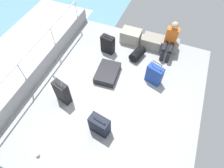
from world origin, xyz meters
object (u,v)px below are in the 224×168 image
(cargo_crate_1, at_px, (152,42))
(passenger_seated, at_px, (170,39))
(cargo_crate_2, at_px, (169,45))
(suitcase_3, at_px, (100,125))
(duffel_bag, at_px, (137,54))
(paper_cup, at_px, (37,154))
(suitcase_4, at_px, (108,73))
(suitcase_1, at_px, (154,75))
(suitcase_0, at_px, (108,44))
(cargo_crate_0, at_px, (131,36))
(suitcase_2, at_px, (62,92))

(cargo_crate_1, relative_size, passenger_seated, 0.60)
(cargo_crate_2, relative_size, suitcase_3, 0.88)
(cargo_crate_2, bearing_deg, duffel_bag, -138.07)
(paper_cup, bearing_deg, suitcase_4, 78.04)
(suitcase_1, xyz_separation_m, paper_cup, (-1.80, -2.90, -0.24))
(passenger_seated, distance_m, suitcase_3, 3.23)
(cargo_crate_2, relative_size, suitcase_0, 0.90)
(suitcase_1, bearing_deg, duffel_bag, 134.13)
(cargo_crate_1, xyz_separation_m, cargo_crate_2, (0.52, 0.06, -0.01))
(suitcase_4, bearing_deg, paper_cup, -101.96)
(cargo_crate_0, bearing_deg, suitcase_1, -50.37)
(paper_cup, bearing_deg, cargo_crate_0, 80.61)
(passenger_seated, height_order, suitcase_2, passenger_seated)
(cargo_crate_0, bearing_deg, paper_cup, -99.39)
(duffel_bag, bearing_deg, paper_cup, -107.30)
(suitcase_0, xyz_separation_m, suitcase_2, (-0.36, -2.05, 0.06))
(suitcase_0, distance_m, suitcase_1, 1.72)
(passenger_seated, height_order, suitcase_1, passenger_seated)
(suitcase_2, bearing_deg, cargo_crate_2, 53.83)
(cargo_crate_2, distance_m, duffel_bag, 1.07)
(suitcase_4, xyz_separation_m, duffel_bag, (0.57, 0.98, 0.05))
(suitcase_0, xyz_separation_m, suitcase_1, (1.60, -0.61, -0.00))
(suitcase_3, height_order, duffel_bag, suitcase_3)
(suitcase_1, distance_m, duffel_bag, 0.98)
(passenger_seated, bearing_deg, cargo_crate_2, 90.00)
(cargo_crate_0, distance_m, suitcase_2, 2.90)
(suitcase_4, xyz_separation_m, paper_cup, (-0.55, -2.62, -0.05))
(suitcase_4, relative_size, paper_cup, 8.43)
(cargo_crate_2, distance_m, suitcase_3, 3.39)
(cargo_crate_1, bearing_deg, paper_cup, -108.19)
(cargo_crate_0, bearing_deg, suitcase_0, -125.20)
(suitcase_0, bearing_deg, passenger_seated, 19.89)
(suitcase_0, xyz_separation_m, duffel_bag, (0.93, 0.09, -0.14))
(cargo_crate_1, bearing_deg, suitcase_2, -119.31)
(cargo_crate_0, distance_m, suitcase_3, 3.20)
(suitcase_4, bearing_deg, cargo_crate_0, 84.88)
(passenger_seated, bearing_deg, cargo_crate_1, 167.27)
(cargo_crate_2, bearing_deg, suitcase_0, -155.10)
(suitcase_1, relative_size, suitcase_4, 0.89)
(suitcase_3, bearing_deg, cargo_crate_1, 83.38)
(cargo_crate_1, relative_size, duffel_bag, 1.11)
(suitcase_4, bearing_deg, suitcase_0, 111.96)
(suitcase_1, xyz_separation_m, suitcase_2, (-1.97, -1.44, 0.06))
(suitcase_1, distance_m, suitcase_3, 2.01)
(paper_cup, bearing_deg, suitcase_1, 58.15)
(cargo_crate_0, height_order, paper_cup, cargo_crate_0)
(paper_cup, bearing_deg, cargo_crate_1, 71.81)
(suitcase_2, xyz_separation_m, suitcase_4, (0.72, 1.16, -0.24))
(suitcase_1, relative_size, duffel_bag, 1.33)
(cargo_crate_1, distance_m, cargo_crate_2, 0.52)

